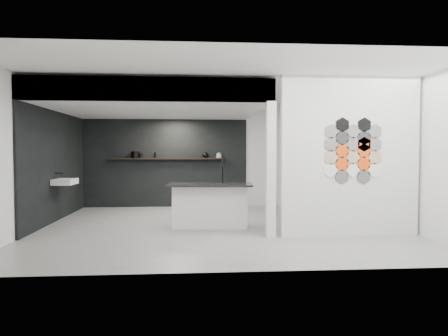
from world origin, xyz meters
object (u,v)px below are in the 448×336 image
(wall_basin, at_px, (65,182))
(glass_bowl, at_px, (219,156))
(stockpot, at_px, (135,155))
(kettle, at_px, (205,155))
(partition_panel, at_px, (350,156))
(glass_vase, at_px, (219,155))
(bottle_dark, at_px, (155,155))
(utensil_cup, at_px, (141,156))
(kitchen_island, at_px, (210,205))

(wall_basin, height_order, glass_bowl, glass_bowl)
(stockpot, bearing_deg, kettle, 0.00)
(partition_panel, xyz_separation_m, wall_basin, (-5.46, 1.80, -0.55))
(glass_vase, bearing_deg, wall_basin, -148.65)
(bottle_dark, bearing_deg, utensil_cup, 180.00)
(kitchen_island, bearing_deg, bottle_dark, 119.60)
(kitchen_island, bearing_deg, glass_vase, 87.95)
(wall_basin, distance_m, glass_vase, 4.01)
(kitchen_island, height_order, glass_bowl, glass_bowl)
(glass_bowl, distance_m, utensil_cup, 2.08)
(wall_basin, distance_m, glass_bowl, 4.00)
(wall_basin, distance_m, stockpot, 2.44)
(kitchen_island, distance_m, kettle, 3.08)
(kitchen_island, relative_size, kettle, 9.78)
(partition_panel, distance_m, wall_basin, 5.78)
(partition_panel, xyz_separation_m, kettle, (-2.44, 3.87, -0.01))
(glass_vase, bearing_deg, stockpot, 180.00)
(partition_panel, height_order, kitchen_island, partition_panel)
(kitchen_island, xyz_separation_m, utensil_cup, (-1.74, 2.93, 0.93))
(wall_basin, relative_size, kitchen_island, 0.36)
(wall_basin, bearing_deg, partition_panel, -18.23)
(partition_panel, relative_size, glass_bowl, 20.21)
(glass_vase, xyz_separation_m, utensil_cup, (-2.08, 0.00, -0.01))
(kettle, relative_size, bottle_dark, 1.21)
(kettle, relative_size, glass_bowl, 1.24)
(partition_panel, distance_m, stockpot, 5.78)
(wall_basin, xyz_separation_m, kitchen_island, (3.04, -0.86, -0.41))
(partition_panel, bearing_deg, utensil_cup, 137.09)
(wall_basin, relative_size, stockpot, 2.83)
(glass_vase, relative_size, utensil_cup, 1.17)
(partition_panel, distance_m, kitchen_island, 2.77)
(kettle, height_order, utensil_cup, kettle)
(stockpot, distance_m, kettle, 1.86)
(partition_panel, relative_size, utensil_cup, 24.40)
(kitchen_island, distance_m, stockpot, 3.61)
(utensil_cup, bearing_deg, stockpot, 180.00)
(wall_basin, height_order, kitchen_island, kitchen_island)
(kitchen_island, bearing_deg, wall_basin, 168.90)
(kitchen_island, relative_size, glass_vase, 12.50)
(bottle_dark, bearing_deg, kettle, 0.00)
(kettle, xyz_separation_m, bottle_dark, (-1.34, 0.00, -0.00))
(partition_panel, relative_size, stockpot, 13.22)
(wall_basin, distance_m, kitchen_island, 3.19)
(partition_panel, bearing_deg, glass_bowl, 118.23)
(glass_vase, relative_size, bottle_dark, 0.94)
(partition_panel, distance_m, glass_bowl, 4.39)
(wall_basin, height_order, stockpot, stockpot)
(bottle_dark, bearing_deg, partition_panel, -45.64)
(wall_basin, bearing_deg, glass_bowl, 31.35)
(kettle, xyz_separation_m, utensil_cup, (-1.72, 0.00, -0.02))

